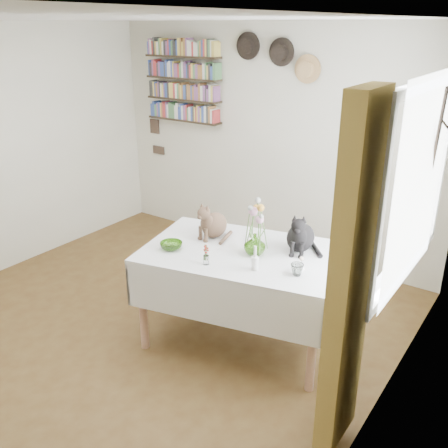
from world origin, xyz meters
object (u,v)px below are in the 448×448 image
Objects in this scene: tabby_cat at (214,219)px; flower_vase at (255,244)px; black_cat at (301,230)px; bookshelf_unit at (183,81)px; dining_table at (241,273)px.

tabby_cat is 1.83× the size of flower_vase.
black_cat is 2.79m from bookshelf_unit.
bookshelf_unit is (-1.55, 1.55, 0.87)m from tabby_cat.
black_cat is 0.34× the size of bookshelf_unit.
black_cat is 0.38m from flower_vase.
bookshelf_unit is at bearing 138.91° from dining_table.
flower_vase is 0.17× the size of bookshelf_unit.
tabby_cat is at bearing 162.25° from dining_table.
dining_table is 0.51m from tabby_cat.
flower_vase is (0.12, -0.00, 0.29)m from dining_table.
dining_table is 0.31m from flower_vase.
black_cat is (0.37, 0.27, 0.37)m from dining_table.
tabby_cat reaches higher than flower_vase.
tabby_cat reaches higher than dining_table.
bookshelf_unit reaches higher than black_cat.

